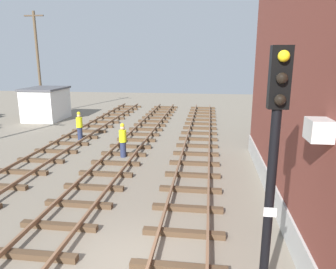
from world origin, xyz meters
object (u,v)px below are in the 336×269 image
(signal_mast, at_px, (273,159))
(utility_pole_far, at_px, (38,62))
(track_worker_distant, at_px, (123,140))
(track_worker_foreground, at_px, (80,126))
(control_hut, at_px, (46,104))

(signal_mast, bearing_deg, utility_pole_far, 127.58)
(track_worker_distant, bearing_deg, signal_mast, -60.28)
(track_worker_foreground, distance_m, track_worker_distant, 4.91)
(control_hut, distance_m, utility_pole_far, 4.48)
(control_hut, xyz_separation_m, track_worker_distant, (9.35, -9.38, -0.46))
(control_hut, relative_size, track_worker_foreground, 2.03)
(track_worker_foreground, bearing_deg, utility_pole_far, 130.28)
(control_hut, height_order, track_worker_distant, control_hut)
(signal_mast, relative_size, control_hut, 1.44)
(utility_pole_far, relative_size, track_worker_distant, 4.93)
(signal_mast, distance_m, track_worker_distant, 11.87)
(track_worker_foreground, height_order, track_worker_distant, same)
(control_hut, height_order, utility_pole_far, utility_pole_far)
(utility_pole_far, height_order, track_worker_foreground, utility_pole_far)
(control_hut, bearing_deg, signal_mast, -52.19)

